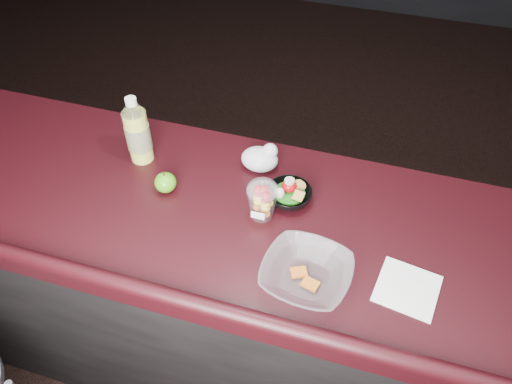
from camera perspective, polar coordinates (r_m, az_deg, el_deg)
counter at (r=1.96m, az=-2.13°, el=-12.23°), size 4.06×0.71×1.02m
lemonade_bottle at (r=1.70m, az=-13.34°, el=6.42°), size 0.08×0.08×0.25m
fruit_cup at (r=1.49m, az=0.73°, el=-0.85°), size 0.10×0.10×0.14m
green_apple at (r=1.62m, az=-10.31°, el=1.08°), size 0.07×0.07×0.07m
plastic_bag at (r=1.66m, az=0.57°, el=3.90°), size 0.13×0.10×0.09m
snack_bowl at (r=1.56m, az=3.78°, el=-0.26°), size 0.17×0.17×0.08m
takeout_bowl at (r=1.37m, az=5.75°, el=-9.32°), size 0.27×0.27×0.06m
paper_napkin at (r=1.43m, az=16.90°, el=-10.49°), size 0.18×0.18×0.00m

